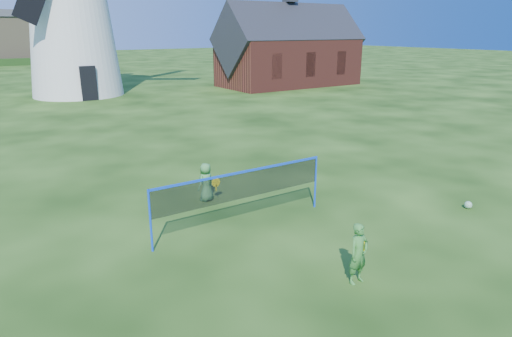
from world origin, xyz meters
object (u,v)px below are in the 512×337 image
Objects in this scene: chapel at (289,51)px; badminton_net at (242,186)px; player_girl at (359,254)px; player_boy at (206,182)px; play_ball at (468,205)px.

chapel reaches higher than badminton_net.
chapel is 34.49m from player_girl.
chapel is 10.07× the size of player_girl.
player_boy reaches higher than play_ball.
badminton_net is at bearing 95.83° from player_girl.
play_ball is (-14.22, -27.05, -3.01)m from chapel.
chapel is at bearing 52.39° from player_girl.
play_ball is (6.16, -2.57, -1.03)m from badminton_net.
badminton_net reaches higher than play_ball.
play_ball is (5.64, 1.05, -0.54)m from player_girl.
chapel is at bearing 50.22° from badminton_net.
player_boy is 5.36× the size of play_ball.
badminton_net is 6.75m from play_ball.
play_ball is at bearing -117.73° from chapel.
player_boy is at bearing 87.38° from badminton_net.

